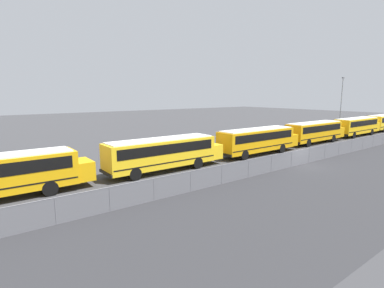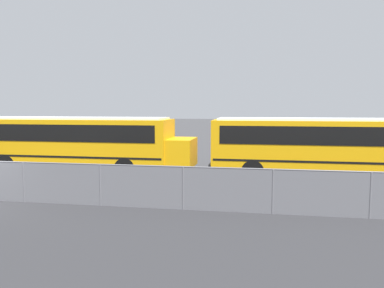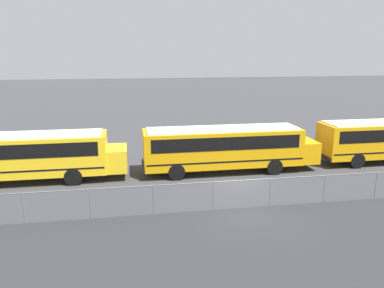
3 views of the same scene
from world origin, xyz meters
name	(u,v)px [view 3 (image 3 of 3)]	position (x,y,z in m)	size (l,w,h in m)	color
ground_plane	(242,208)	(0.00, 0.00, 0.00)	(200.00, 200.00, 0.00)	#38383A
road_strip	(289,272)	(0.00, -6.00, 0.00)	(135.88, 12.00, 0.01)	#2B2B2D
fence	(242,194)	(0.00, 0.00, 0.80)	(101.95, 0.07, 1.56)	#9EA0A5
school_bus_2	(24,154)	(-12.25, 6.24, 1.85)	(12.01, 2.60, 3.07)	yellow
school_bus_3	(226,146)	(0.73, 6.11, 1.85)	(12.01, 2.60, 3.07)	orange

